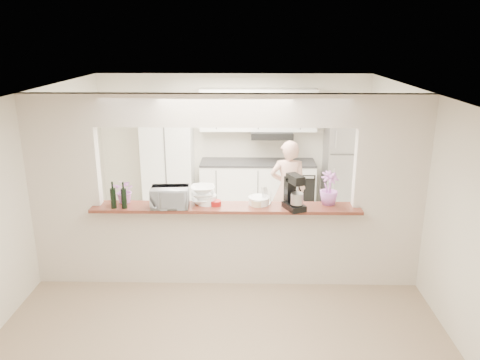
{
  "coord_description": "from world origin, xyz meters",
  "views": [
    {
      "loc": [
        0.29,
        -5.6,
        3.16
      ],
      "look_at": [
        0.17,
        0.3,
        1.33
      ],
      "focal_mm": 35.0,
      "sensor_mm": 36.0,
      "label": 1
    }
  ],
  "objects_px": {
    "toaster_oven": "(170,197)",
    "refrigerator": "(345,167)",
    "person": "(288,189)",
    "stand_mixer": "(294,194)"
  },
  "relations": [
    {
      "from": "refrigerator",
      "to": "stand_mixer",
      "type": "relative_size",
      "value": 3.79
    },
    {
      "from": "toaster_oven",
      "to": "refrigerator",
      "type": "bearing_deg",
      "value": 41.6
    },
    {
      "from": "refrigerator",
      "to": "person",
      "type": "xyz_separation_m",
      "value": [
        -1.13,
        -1.12,
        -0.06
      ]
    },
    {
      "from": "person",
      "to": "toaster_oven",
      "type": "bearing_deg",
      "value": 46.92
    },
    {
      "from": "refrigerator",
      "to": "toaster_oven",
      "type": "xyz_separation_m",
      "value": [
        -2.75,
        -2.75,
        0.37
      ]
    },
    {
      "from": "stand_mixer",
      "to": "person",
      "type": "distance_m",
      "value": 1.74
    },
    {
      "from": "refrigerator",
      "to": "person",
      "type": "relative_size",
      "value": 1.07
    },
    {
      "from": "toaster_oven",
      "to": "person",
      "type": "height_order",
      "value": "person"
    },
    {
      "from": "refrigerator",
      "to": "toaster_oven",
      "type": "bearing_deg",
      "value": -135.0
    },
    {
      "from": "refrigerator",
      "to": "person",
      "type": "bearing_deg",
      "value": -135.29
    }
  ]
}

